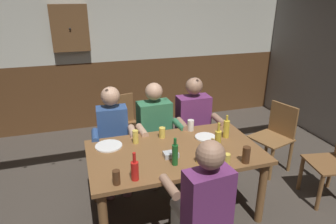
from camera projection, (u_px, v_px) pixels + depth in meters
ground_plane at (177, 216)px, 3.22m from camera, size 6.83×6.83×0.00m
back_wall_upper at (124, 15)px, 4.93m from camera, size 5.69×0.12×1.48m
back_wall_wainscot at (128, 92)px, 5.41m from camera, size 5.69×0.12×1.14m
dining_table at (175, 159)px, 3.07m from camera, size 1.72×0.99×0.74m
person_0 at (113, 134)px, 3.55m from camera, size 0.51×0.54×1.22m
person_1 at (156, 127)px, 3.71m from camera, size 0.56×0.54×1.22m
person_2 at (195, 121)px, 3.85m from camera, size 0.56×0.51×1.25m
person_3 at (203, 198)px, 2.42m from camera, size 0.54×0.53×1.22m
chair_empty_near_right at (124, 124)px, 4.28m from camera, size 0.52×0.52×0.88m
chair_empty_far_end at (275, 135)px, 3.96m from camera, size 0.55×0.55×0.88m
table_candle at (213, 142)px, 3.12m from camera, size 0.04×0.04×0.08m
condiment_caddy at (171, 154)px, 2.91m from camera, size 0.14×0.10×0.05m
plate_0 at (109, 146)px, 3.11m from camera, size 0.28×0.28×0.01m
plate_1 at (205, 137)px, 3.30m from camera, size 0.23×0.23×0.01m
bottle_0 at (226, 129)px, 3.28m from camera, size 0.07×0.07×0.26m
bottle_1 at (135, 170)px, 2.52m from camera, size 0.07×0.07×0.26m
bottle_2 at (218, 141)px, 2.98m from camera, size 0.06×0.06×0.31m
bottle_3 at (175, 154)px, 2.75m from camera, size 0.06×0.06×0.27m
pint_glass_0 at (135, 137)px, 3.16m from camera, size 0.06×0.06×0.14m
pint_glass_1 at (200, 157)px, 2.80m from camera, size 0.07×0.07×0.11m
pint_glass_2 at (191, 125)px, 3.46m from camera, size 0.07×0.07×0.13m
pint_glass_3 at (246, 155)px, 2.79m from camera, size 0.07×0.07×0.16m
pint_glass_4 at (162, 133)px, 3.29m from camera, size 0.07×0.07×0.12m
pint_glass_5 at (227, 160)px, 2.74m from camera, size 0.06×0.06×0.12m
pint_glass_6 at (215, 155)px, 2.84m from camera, size 0.08×0.08×0.10m
pint_glass_7 at (116, 177)px, 2.48m from camera, size 0.06×0.06×0.13m
wall_dart_cabinet at (70, 28)px, 4.63m from camera, size 0.56×0.15×0.70m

